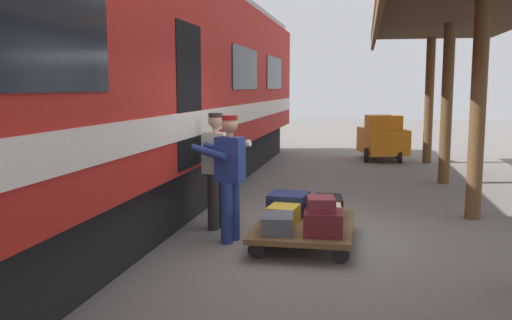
{
  "coord_description": "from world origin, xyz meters",
  "views": [
    {
      "loc": [
        -0.47,
        7.48,
        2.07
      ],
      "look_at": [
        0.87,
        0.57,
        1.15
      ],
      "focal_mm": 39.08,
      "sensor_mm": 36.0,
      "label": 1
    }
  ],
  "objects_px": {
    "suitcase_burgundy_valise": "(321,204)",
    "suitcase_cream_canvas": "(326,215)",
    "baggage_tug": "(383,138)",
    "suitcase_black_hardshell": "(329,206)",
    "suitcase_navy_fabric": "(288,204)",
    "suitcase_yellow_case": "(283,214)",
    "suitcase_slate_roller": "(277,223)",
    "porter_by_door": "(217,166)",
    "luggage_cart": "(305,226)",
    "train_car": "(90,88)",
    "suitcase_maroon_trunk": "(324,223)",
    "porter_in_overalls": "(229,174)"
  },
  "relations": [
    {
      "from": "suitcase_black_hardshell",
      "to": "suitcase_yellow_case",
      "type": "bearing_deg",
      "value": 41.96
    },
    {
      "from": "train_car",
      "to": "suitcase_cream_canvas",
      "type": "distance_m",
      "value": 3.82
    },
    {
      "from": "train_car",
      "to": "suitcase_burgundy_valise",
      "type": "bearing_deg",
      "value": 167.49
    },
    {
      "from": "suitcase_yellow_case",
      "to": "suitcase_navy_fabric",
      "type": "bearing_deg",
      "value": -90.0
    },
    {
      "from": "porter_in_overalls",
      "to": "baggage_tug",
      "type": "xyz_separation_m",
      "value": [
        -2.29,
        -9.08,
        -0.3
      ]
    },
    {
      "from": "suitcase_maroon_trunk",
      "to": "suitcase_cream_canvas",
      "type": "relative_size",
      "value": 0.84
    },
    {
      "from": "suitcase_burgundy_valise",
      "to": "porter_by_door",
      "type": "distance_m",
      "value": 1.93
    },
    {
      "from": "suitcase_yellow_case",
      "to": "suitcase_burgundy_valise",
      "type": "xyz_separation_m",
      "value": [
        -0.53,
        0.49,
        0.26
      ]
    },
    {
      "from": "train_car",
      "to": "suitcase_maroon_trunk",
      "type": "height_order",
      "value": "train_car"
    },
    {
      "from": "luggage_cart",
      "to": "porter_by_door",
      "type": "bearing_deg",
      "value": -22.84
    },
    {
      "from": "suitcase_yellow_case",
      "to": "baggage_tug",
      "type": "relative_size",
      "value": 0.24
    },
    {
      "from": "train_car",
      "to": "suitcase_yellow_case",
      "type": "xyz_separation_m",
      "value": [
        -2.86,
        0.27,
        -1.67
      ]
    },
    {
      "from": "suitcase_yellow_case",
      "to": "baggage_tug",
      "type": "bearing_deg",
      "value": -99.87
    },
    {
      "from": "suitcase_cream_canvas",
      "to": "suitcase_navy_fabric",
      "type": "xyz_separation_m",
      "value": [
        0.57,
        -0.51,
        0.02
      ]
    },
    {
      "from": "suitcase_yellow_case",
      "to": "suitcase_navy_fabric",
      "type": "height_order",
      "value": "suitcase_navy_fabric"
    },
    {
      "from": "suitcase_black_hardshell",
      "to": "suitcase_burgundy_valise",
      "type": "distance_m",
      "value": 1.03
    },
    {
      "from": "porter_in_overalls",
      "to": "porter_by_door",
      "type": "relative_size",
      "value": 1.0
    },
    {
      "from": "baggage_tug",
      "to": "suitcase_black_hardshell",
      "type": "bearing_deg",
      "value": 83.32
    },
    {
      "from": "suitcase_yellow_case",
      "to": "suitcase_maroon_trunk",
      "type": "distance_m",
      "value": 0.77
    },
    {
      "from": "suitcase_slate_roller",
      "to": "suitcase_cream_canvas",
      "type": "distance_m",
      "value": 0.77
    },
    {
      "from": "suitcase_yellow_case",
      "to": "suitcase_slate_roller",
      "type": "bearing_deg",
      "value": 90.0
    },
    {
      "from": "suitcase_navy_fabric",
      "to": "baggage_tug",
      "type": "xyz_separation_m",
      "value": [
        -1.57,
        -8.48,
        0.2
      ]
    },
    {
      "from": "suitcase_burgundy_valise",
      "to": "suitcase_cream_canvas",
      "type": "bearing_deg",
      "value": -94.53
    },
    {
      "from": "suitcase_cream_canvas",
      "to": "porter_in_overalls",
      "type": "height_order",
      "value": "porter_in_overalls"
    },
    {
      "from": "suitcase_black_hardshell",
      "to": "suitcase_maroon_trunk",
      "type": "bearing_deg",
      "value": 90.0
    },
    {
      "from": "suitcase_maroon_trunk",
      "to": "suitcase_black_hardshell",
      "type": "bearing_deg",
      "value": -90.0
    },
    {
      "from": "suitcase_maroon_trunk",
      "to": "suitcase_cream_canvas",
      "type": "xyz_separation_m",
      "value": [
        -0.0,
        -0.51,
        -0.02
      ]
    },
    {
      "from": "luggage_cart",
      "to": "suitcase_navy_fabric",
      "type": "bearing_deg",
      "value": -60.92
    },
    {
      "from": "train_car",
      "to": "porter_by_door",
      "type": "distance_m",
      "value": 2.15
    },
    {
      "from": "suitcase_black_hardshell",
      "to": "suitcase_maroon_trunk",
      "type": "xyz_separation_m",
      "value": [
        0.0,
        1.03,
        0.01
      ]
    },
    {
      "from": "train_car",
      "to": "suitcase_cream_canvas",
      "type": "xyz_separation_m",
      "value": [
        -3.44,
        0.27,
        -1.65
      ]
    },
    {
      "from": "train_car",
      "to": "luggage_cart",
      "type": "distance_m",
      "value": 3.65
    },
    {
      "from": "suitcase_navy_fabric",
      "to": "baggage_tug",
      "type": "bearing_deg",
      "value": -100.46
    },
    {
      "from": "train_car",
      "to": "suitcase_slate_roller",
      "type": "distance_m",
      "value": 3.41
    },
    {
      "from": "suitcase_black_hardshell",
      "to": "luggage_cart",
      "type": "bearing_deg",
      "value": 60.92
    },
    {
      "from": "suitcase_burgundy_valise",
      "to": "baggage_tug",
      "type": "distance_m",
      "value": 9.54
    },
    {
      "from": "suitcase_yellow_case",
      "to": "porter_by_door",
      "type": "height_order",
      "value": "porter_by_door"
    },
    {
      "from": "suitcase_black_hardshell",
      "to": "porter_in_overalls",
      "type": "distance_m",
      "value": 1.52
    },
    {
      "from": "suitcase_maroon_trunk",
      "to": "suitcase_burgundy_valise",
      "type": "bearing_deg",
      "value": -35.36
    },
    {
      "from": "suitcase_burgundy_valise",
      "to": "baggage_tug",
      "type": "relative_size",
      "value": 0.21
    },
    {
      "from": "porter_in_overalls",
      "to": "suitcase_cream_canvas",
      "type": "bearing_deg",
      "value": -176.35
    },
    {
      "from": "porter_by_door",
      "to": "baggage_tug",
      "type": "bearing_deg",
      "value": -107.29
    },
    {
      "from": "suitcase_slate_roller",
      "to": "suitcase_maroon_trunk",
      "type": "xyz_separation_m",
      "value": [
        -0.57,
        0.0,
        0.03
      ]
    },
    {
      "from": "suitcase_burgundy_valise",
      "to": "porter_by_door",
      "type": "xyz_separation_m",
      "value": [
        1.59,
        -1.05,
        0.27
      ]
    },
    {
      "from": "train_car",
      "to": "porter_in_overalls",
      "type": "height_order",
      "value": "train_car"
    },
    {
      "from": "suitcase_burgundy_valise",
      "to": "porter_in_overalls",
      "type": "xyz_separation_m",
      "value": [
        1.26,
        -0.4,
        0.27
      ]
    },
    {
      "from": "suitcase_maroon_trunk",
      "to": "porter_in_overalls",
      "type": "bearing_deg",
      "value": -18.37
    },
    {
      "from": "porter_in_overalls",
      "to": "baggage_tug",
      "type": "distance_m",
      "value": 9.37
    },
    {
      "from": "suitcase_yellow_case",
      "to": "luggage_cart",
      "type": "bearing_deg",
      "value": -180.0
    },
    {
      "from": "suitcase_navy_fabric",
      "to": "suitcase_burgundy_valise",
      "type": "relative_size",
      "value": 1.38
    }
  ]
}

